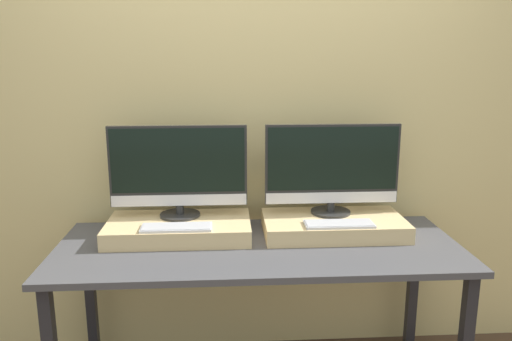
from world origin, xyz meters
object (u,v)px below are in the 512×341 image
object	(u,v)px
keyboard_left	(176,227)
monitor_right	(332,167)
keyboard_right	(339,224)
monitor_left	(178,170)

from	to	relation	value
keyboard_left	monitor_right	size ratio (longest dim) A/B	0.48
monitor_right	keyboard_right	size ratio (longest dim) A/B	2.06
monitor_right	keyboard_right	bearing A→B (deg)	-90.00
monitor_left	monitor_right	world-z (taller)	same
keyboard_left	monitor_right	xyz separation A→B (m)	(0.77, 0.19, 0.23)
monitor_left	keyboard_left	size ratio (longest dim) A/B	2.06
monitor_right	keyboard_right	world-z (taller)	monitor_right
monitor_left	keyboard_left	xyz separation A→B (m)	(0.00, -0.19, -0.23)
keyboard_left	monitor_right	bearing A→B (deg)	14.11
monitor_left	keyboard_right	size ratio (longest dim) A/B	2.06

